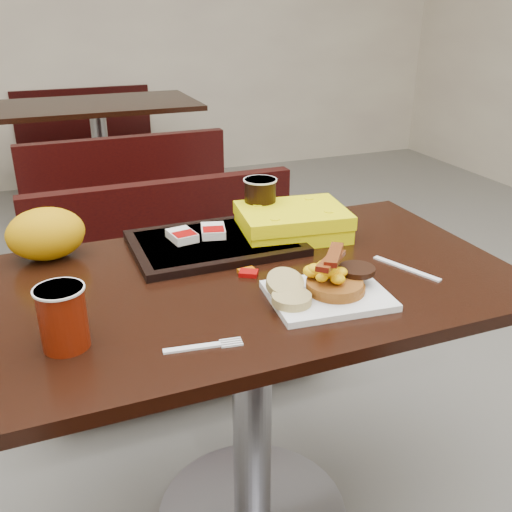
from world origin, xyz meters
name	(u,v)px	position (x,y,z in m)	size (l,w,h in m)	color
table_near	(252,410)	(0.00, 0.00, 0.38)	(1.20, 0.70, 0.75)	black
bench_near_n	(181,295)	(0.00, 0.70, 0.36)	(1.00, 0.46, 0.72)	black
table_far	(103,163)	(0.00, 2.60, 0.38)	(1.20, 0.70, 0.75)	black
bench_far_s	(122,197)	(0.00, 1.90, 0.36)	(1.00, 0.46, 0.72)	black
bench_far_n	(89,142)	(0.00, 3.30, 0.36)	(1.00, 0.46, 0.72)	black
platter	(328,296)	(0.11, -0.16, 0.76)	(0.25, 0.19, 0.01)	white
pancake_stack	(336,285)	(0.13, -0.15, 0.78)	(0.12, 0.12, 0.03)	#8F4117
sausage_patty	(357,270)	(0.19, -0.14, 0.80)	(0.08, 0.08, 0.01)	black
scrambled_eggs	(326,271)	(0.11, -0.15, 0.81)	(0.08, 0.07, 0.04)	#FFC005
bacon_strips	(331,259)	(0.12, -0.15, 0.84)	(0.15, 0.07, 0.01)	#460A05
muffin_bottom	(292,299)	(0.02, -0.17, 0.77)	(0.08, 0.08, 0.02)	tan
muffin_top	(285,283)	(0.03, -0.12, 0.79)	(0.08, 0.08, 0.02)	tan
coffee_cup_near	(63,318)	(-0.42, -0.14, 0.81)	(0.08, 0.08, 0.12)	maroon
fork	(192,348)	(-0.21, -0.24, 0.75)	(0.15, 0.03, 0.00)	white
knife	(406,268)	(0.35, -0.10, 0.75)	(0.18, 0.01, 0.00)	white
condiment_syrup	(247,271)	(0.00, 0.02, 0.75)	(0.04, 0.03, 0.01)	#B55207
condiment_ketchup	(249,273)	(0.00, 0.01, 0.76)	(0.04, 0.03, 0.01)	#8C0504
tray	(215,243)	(-0.02, 0.20, 0.76)	(0.42, 0.30, 0.02)	black
hashbrown_sleeve_left	(182,236)	(-0.10, 0.23, 0.78)	(0.06, 0.08, 0.02)	silver
hashbrown_sleeve_right	(213,231)	(-0.02, 0.23, 0.78)	(0.06, 0.08, 0.02)	silver
coffee_cup_far	(260,200)	(0.14, 0.29, 0.83)	(0.09, 0.09, 0.12)	black
clamshell	(292,222)	(0.19, 0.20, 0.79)	(0.28, 0.21, 0.08)	#F5EA04
paper_bag	(46,234)	(-0.42, 0.28, 0.81)	(0.18, 0.14, 0.13)	orange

